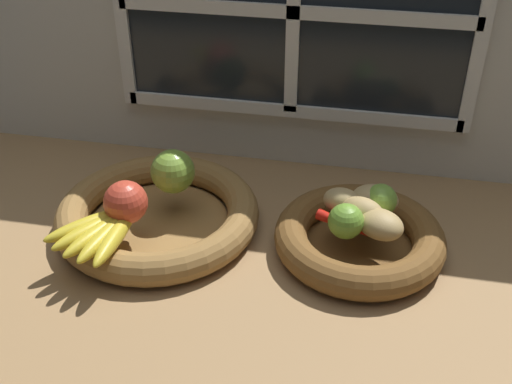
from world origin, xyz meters
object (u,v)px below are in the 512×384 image
(apple_green_back, at_px, (173,171))
(apple_red_front, at_px, (126,202))
(potato_back, at_px, (375,199))
(fruit_bowl_left, at_px, (158,215))
(banana_bunch_front, at_px, (102,230))
(fruit_bowl_right, at_px, (359,238))
(lime_far, at_px, (381,200))
(lime_near, at_px, (346,221))
(chili_pepper, at_px, (349,229))
(potato_large, at_px, (362,212))
(potato_small, at_px, (380,226))
(potato_oblong, at_px, (343,202))

(apple_green_back, bearing_deg, apple_red_front, -115.09)
(potato_back, bearing_deg, fruit_bowl_left, -173.68)
(banana_bunch_front, bearing_deg, fruit_bowl_left, 65.81)
(fruit_bowl_right, relative_size, lime_far, 5.17)
(potato_back, xyz_separation_m, lime_near, (-0.04, -0.08, 0.00))
(potato_back, bearing_deg, fruit_bowl_right, -114.44)
(potato_back, xyz_separation_m, lime_far, (0.01, -0.00, 0.00))
(lime_near, height_order, chili_pepper, lime_near)
(banana_bunch_front, height_order, potato_large, potato_large)
(fruit_bowl_left, height_order, lime_far, lime_far)
(potato_back, xyz_separation_m, potato_small, (0.01, -0.07, -0.00))
(fruit_bowl_left, distance_m, potato_small, 0.38)
(banana_bunch_front, height_order, lime_far, lime_far)
(potato_large, xyz_separation_m, lime_far, (0.03, 0.04, 0.00))
(potato_small, bearing_deg, chili_pepper, 179.74)
(fruit_bowl_right, xyz_separation_m, lime_far, (0.03, 0.04, 0.06))
(apple_green_back, relative_size, lime_near, 1.35)
(apple_green_back, bearing_deg, banana_bunch_front, -114.98)
(fruit_bowl_right, distance_m, lime_far, 0.07)
(banana_bunch_front, bearing_deg, chili_pepper, 12.22)
(banana_bunch_front, bearing_deg, potato_small, 10.89)
(potato_oblong, distance_m, lime_near, 0.06)
(banana_bunch_front, relative_size, potato_large, 2.25)
(potato_back, height_order, potato_large, same)
(apple_red_front, distance_m, potato_small, 0.40)
(lime_near, bearing_deg, lime_far, 54.16)
(banana_bunch_front, distance_m, potato_small, 0.43)
(apple_green_back, height_order, banana_bunch_front, apple_green_back)
(apple_green_back, distance_m, lime_far, 0.35)
(potato_back, bearing_deg, apple_red_front, -165.28)
(apple_red_front, relative_size, lime_near, 1.26)
(lime_near, height_order, lime_far, lime_near)
(potato_small, bearing_deg, lime_far, 91.49)
(fruit_bowl_right, relative_size, lime_near, 4.95)
(fruit_bowl_right, bearing_deg, banana_bunch_front, -164.31)
(fruit_bowl_right, height_order, banana_bunch_front, banana_bunch_front)
(apple_red_front, bearing_deg, potato_back, 14.72)
(fruit_bowl_right, relative_size, apple_green_back, 3.66)
(banana_bunch_front, height_order, potato_oblong, potato_oblong)
(fruit_bowl_right, distance_m, chili_pepper, 0.05)
(fruit_bowl_left, xyz_separation_m, fruit_bowl_right, (0.34, 0.00, 0.00))
(fruit_bowl_left, relative_size, chili_pepper, 2.99)
(lime_far, bearing_deg, potato_small, -88.51)
(chili_pepper, bearing_deg, apple_red_front, -147.78)
(potato_back, relative_size, chili_pepper, 0.67)
(potato_back, distance_m, lime_near, 0.09)
(apple_green_back, distance_m, lime_near, 0.31)
(fruit_bowl_left, bearing_deg, potato_small, -4.47)
(apple_red_front, relative_size, banana_bunch_front, 0.43)
(fruit_bowl_left, bearing_deg, fruit_bowl_right, 0.00)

